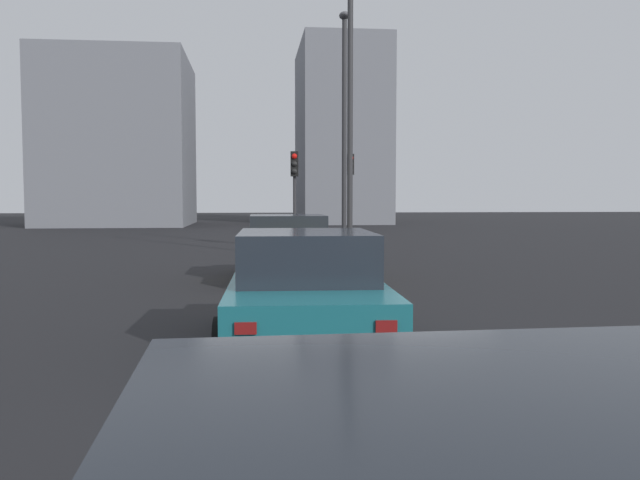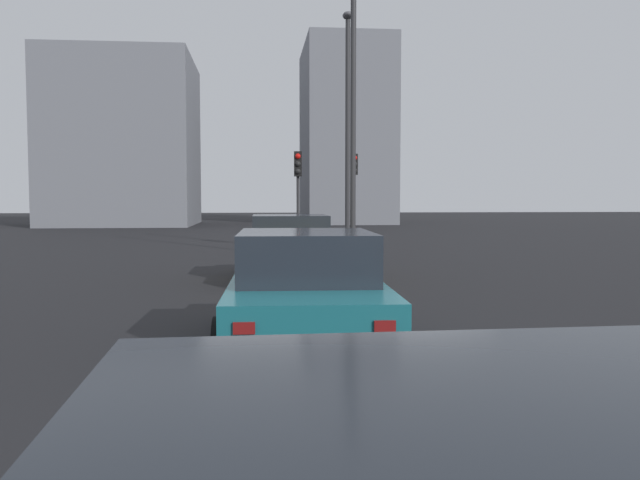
# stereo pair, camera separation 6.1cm
# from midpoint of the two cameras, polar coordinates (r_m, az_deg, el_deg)

# --- Properties ---
(ground_plane) EXTENTS (160.00, 160.00, 0.20)m
(ground_plane) POSITION_cam_midpoint_polar(r_m,az_deg,el_deg) (6.81, 1.16, -13.07)
(ground_plane) COLOR black
(car_yellow_lead) EXTENTS (4.15, 2.14, 1.48)m
(car_yellow_lead) POSITION_cam_midpoint_polar(r_m,az_deg,el_deg) (15.07, -2.98, -0.71)
(car_yellow_lead) COLOR gold
(car_yellow_lead) RESTS_ON ground_plane
(car_teal_second) EXTENTS (4.38, 2.11, 1.46)m
(car_teal_second) POSITION_cam_midpoint_polar(r_m,az_deg,el_deg) (8.12, -1.53, -4.49)
(car_teal_second) COLOR #19606B
(car_teal_second) RESTS_ON ground_plane
(traffic_light_near_left) EXTENTS (0.32, 0.29, 3.55)m
(traffic_light_near_left) POSITION_cam_midpoint_polar(r_m,az_deg,el_deg) (23.94, -2.30, 5.32)
(traffic_light_near_left) COLOR #2D2D30
(traffic_light_near_left) RESTS_ON ground_plane
(traffic_light_near_right) EXTENTS (0.32, 0.29, 3.77)m
(traffic_light_near_right) POSITION_cam_midpoint_polar(r_m,az_deg,el_deg) (28.42, 2.60, 5.36)
(traffic_light_near_right) COLOR #2D2D30
(traffic_light_near_right) RESTS_ON ground_plane
(street_lamp_kerbside) EXTENTS (0.56, 0.36, 8.63)m
(street_lamp_kerbside) POSITION_cam_midpoint_polar(r_m,az_deg,el_deg) (19.25, 2.54, 12.98)
(street_lamp_kerbside) COLOR #2D2D30
(street_lamp_kerbside) RESTS_ON ground_plane
(street_lamp_far) EXTENTS (0.56, 0.36, 8.07)m
(street_lamp_far) POSITION_cam_midpoint_polar(r_m,az_deg,el_deg) (22.56, 2.04, 10.87)
(street_lamp_far) COLOR #2D2D30
(street_lamp_far) RESTS_ON ground_plane
(building_facade_left) EXTENTS (10.55, 6.34, 13.47)m
(building_facade_left) POSITION_cam_midpoint_polar(r_m,az_deg,el_deg) (51.21, 1.77, 9.09)
(building_facade_left) COLOR slate
(building_facade_left) RESTS_ON ground_plane
(building_facade_center) EXTENTS (10.53, 9.63, 11.55)m
(building_facade_center) POSITION_cam_midpoint_polar(r_m,az_deg,el_deg) (48.56, -16.98, 8.09)
(building_facade_center) COLOR slate
(building_facade_center) RESTS_ON ground_plane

